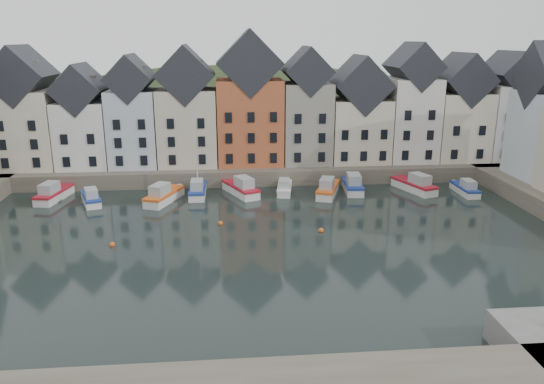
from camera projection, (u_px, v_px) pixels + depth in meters
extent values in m
plane|color=black|center=(265.00, 253.00, 47.52)|extent=(260.00, 260.00, 0.00)
cube|color=#544C40|center=(249.00, 165.00, 75.92)|extent=(90.00, 16.00, 2.00)
ellipsoid|color=#1E2F17|center=(244.00, 228.00, 106.10)|extent=(153.60, 70.40, 64.00)
sphere|color=#1E3116|center=(163.00, 97.00, 92.59)|extent=(5.77, 5.77, 5.77)
sphere|color=#1E3116|center=(366.00, 92.00, 105.45)|extent=(5.27, 5.27, 5.27)
sphere|color=#1E3116|center=(411.00, 97.00, 99.85)|extent=(5.07, 5.07, 5.07)
sphere|color=#1E3116|center=(318.00, 98.00, 99.32)|extent=(5.01, 5.01, 5.01)
sphere|color=#1E3116|center=(35.00, 106.00, 96.58)|extent=(3.94, 3.94, 3.94)
sphere|color=#1E3116|center=(384.00, 93.00, 105.29)|extent=(5.21, 5.21, 5.21)
sphere|color=#1E3116|center=(252.00, 94.00, 101.43)|extent=(5.45, 5.45, 5.45)
sphere|color=#1E3116|center=(454.00, 104.00, 94.92)|extent=(4.49, 4.49, 4.49)
cube|color=beige|center=(28.00, 129.00, 69.83)|extent=(7.67, 8.00, 10.07)
cube|color=black|center=(21.00, 75.00, 67.88)|extent=(7.67, 8.16, 7.67)
cube|color=white|center=(85.00, 134.00, 70.65)|extent=(6.56, 8.00, 8.61)
cube|color=black|center=(81.00, 89.00, 68.99)|extent=(6.56, 8.16, 6.56)
cube|color=silver|center=(135.00, 128.00, 71.01)|extent=(6.20, 8.00, 10.02)
cube|color=black|center=(131.00, 78.00, 69.18)|extent=(6.20, 8.16, 6.20)
cube|color=beige|center=(188.00, 127.00, 71.61)|extent=(7.70, 8.00, 10.08)
cube|color=black|center=(186.00, 74.00, 69.66)|extent=(7.70, 8.16, 7.70)
cube|color=#B15732|center=(250.00, 121.00, 72.15)|extent=(8.69, 8.00, 11.28)
cube|color=black|center=(249.00, 63.00, 69.97)|extent=(8.69, 8.16, 8.69)
cube|color=gray|center=(306.00, 122.00, 72.88)|extent=(6.43, 8.00, 10.78)
cube|color=black|center=(306.00, 71.00, 70.93)|extent=(6.43, 8.16, 6.43)
cube|color=beige|center=(357.00, 130.00, 73.82)|extent=(7.88, 8.00, 8.56)
cube|color=black|center=(359.00, 84.00, 72.07)|extent=(7.88, 8.16, 7.88)
cube|color=silver|center=(409.00, 119.00, 74.07)|extent=(6.50, 8.00, 11.27)
cube|color=black|center=(413.00, 66.00, 72.04)|extent=(6.50, 8.16, 6.50)
cube|color=beige|center=(457.00, 126.00, 74.94)|extent=(7.23, 8.00, 9.32)
cube|color=black|center=(461.00, 79.00, 73.13)|extent=(7.23, 8.16, 7.23)
cube|color=white|center=(504.00, 121.00, 75.38)|extent=(6.18, 8.00, 10.32)
cube|color=black|center=(510.00, 73.00, 73.51)|extent=(6.18, 8.16, 6.18)
sphere|color=#E1591A|center=(221.00, 223.00, 54.78)|extent=(0.50, 0.50, 0.50)
sphere|color=#E1591A|center=(321.00, 230.00, 52.77)|extent=(0.50, 0.50, 0.50)
sphere|color=#E1591A|center=(112.00, 245.00, 49.15)|extent=(0.50, 0.50, 0.50)
cube|color=silver|center=(55.00, 196.00, 63.28)|extent=(3.10, 6.70, 1.18)
cube|color=maroon|center=(54.00, 191.00, 63.10)|extent=(3.23, 6.84, 0.27)
cube|color=#999EA1|center=(49.00, 188.00, 62.00)|extent=(1.96, 2.81, 1.29)
cube|color=silver|center=(91.00, 200.00, 61.89)|extent=(3.45, 5.79, 1.02)
cube|color=navy|center=(91.00, 196.00, 61.73)|extent=(3.58, 5.93, 0.23)
cube|color=#999EA1|center=(91.00, 193.00, 60.85)|extent=(1.97, 2.53, 1.11)
cube|color=silver|center=(164.00, 198.00, 62.48)|extent=(4.31, 6.92, 1.22)
cube|color=#E1591A|center=(164.00, 193.00, 62.29)|extent=(4.47, 7.08, 0.28)
cube|color=#999EA1|center=(160.00, 190.00, 61.19)|extent=(2.43, 3.05, 1.33)
cube|color=silver|center=(198.00, 193.00, 64.92)|extent=(1.89, 6.12, 1.12)
cube|color=navy|center=(198.00, 188.00, 64.75)|extent=(2.00, 6.24, 0.25)
cube|color=#999EA1|center=(197.00, 185.00, 63.70)|extent=(1.45, 2.46, 1.22)
cylinder|color=silver|center=(196.00, 146.00, 63.90)|extent=(0.14, 0.14, 11.19)
cube|color=silver|center=(241.00, 191.00, 65.41)|extent=(4.55, 7.00, 1.24)
cube|color=maroon|center=(241.00, 186.00, 65.22)|extent=(4.71, 7.17, 0.28)
cube|color=#999EA1|center=(244.00, 182.00, 64.17)|extent=(2.52, 3.10, 1.35)
cube|color=silver|center=(284.00, 190.00, 66.18)|extent=(2.38, 5.53, 0.98)
cube|color=silver|center=(284.00, 186.00, 66.03)|extent=(2.48, 5.65, 0.22)
cube|color=#999EA1|center=(284.00, 183.00, 65.11)|extent=(1.55, 2.30, 1.07)
cube|color=silver|center=(328.00, 192.00, 65.24)|extent=(3.98, 6.84, 1.20)
cube|color=#E1591A|center=(328.00, 187.00, 65.05)|extent=(4.13, 7.00, 0.27)
cube|color=#999EA1|center=(327.00, 183.00, 63.95)|extent=(2.30, 2.98, 1.31)
cube|color=silver|center=(352.00, 187.00, 67.01)|extent=(2.67, 6.86, 1.23)
cube|color=navy|center=(352.00, 182.00, 66.82)|extent=(2.79, 7.00, 0.28)
cube|color=#999EA1|center=(354.00, 179.00, 65.67)|extent=(1.82, 2.82, 1.34)
cube|color=silver|center=(414.00, 188.00, 66.88)|extent=(4.17, 7.00, 1.23)
cube|color=maroon|center=(414.00, 183.00, 66.69)|extent=(4.32, 7.17, 0.28)
cube|color=#999EA1|center=(420.00, 179.00, 65.63)|extent=(2.38, 3.06, 1.34)
cube|color=silver|center=(465.00, 191.00, 65.75)|extent=(1.63, 5.43, 1.00)
cube|color=navy|center=(465.00, 187.00, 65.60)|extent=(1.72, 5.54, 0.23)
cube|color=#999EA1|center=(468.00, 184.00, 64.67)|extent=(1.27, 2.17, 1.09)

